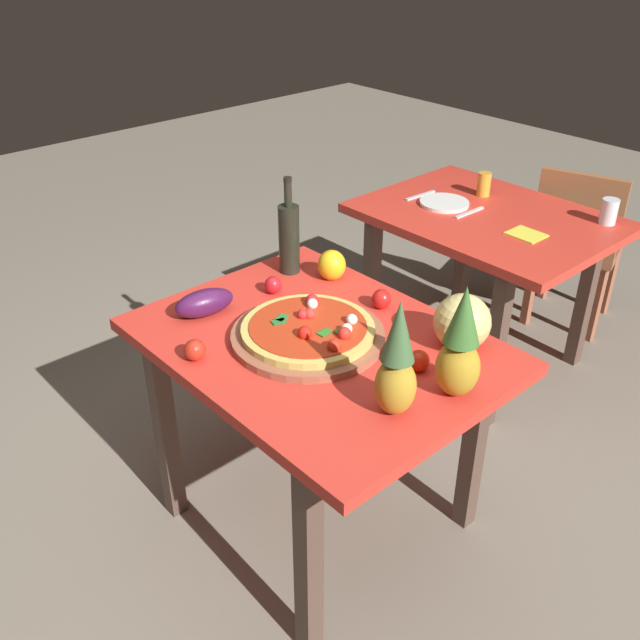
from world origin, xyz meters
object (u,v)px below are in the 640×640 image
object	(u,v)px
wine_bottle	(289,237)
eggplant	(204,303)
melon	(462,322)
display_table	(318,367)
pineapple_right	(397,365)
bell_pepper	(332,265)
tomato_by_bottle	(381,299)
pineapple_left	(460,348)
knife_utensil	(469,213)
tomato_at_corner	(195,350)
dining_chair	(577,240)
pizza_board	(308,336)
drinking_glass_juice	(484,184)
fork_utensil	(420,195)
napkin_folded	(526,234)
drinking_glass_water	(609,211)
tomato_beside_pepper	(273,285)
dinner_plate	(444,203)
tomato_near_board	(419,361)
background_table	(485,237)
pizza	(310,328)

from	to	relation	value
wine_bottle	eggplant	world-z (taller)	wine_bottle
melon	display_table	bearing A→B (deg)	-136.92
pineapple_right	melon	xyz separation A→B (m)	(-0.08, 0.38, -0.06)
bell_pepper	tomato_by_bottle	bearing A→B (deg)	-5.26
pineapple_left	eggplant	bearing A→B (deg)	-161.79
eggplant	wine_bottle	bearing A→B (deg)	98.09
knife_utensil	tomato_by_bottle	bearing A→B (deg)	-69.26
bell_pepper	tomato_at_corner	size ratio (longest dim) A/B	1.71
wine_bottle	dining_chair	bearing A→B (deg)	80.40
dining_chair	pizza_board	xyz separation A→B (m)	(0.12, -1.88, 0.29)
display_table	bell_pepper	xyz separation A→B (m)	(-0.28, 0.32, 0.15)
drinking_glass_juice	fork_utensil	size ratio (longest dim) A/B	0.60
fork_utensil	napkin_folded	xyz separation A→B (m)	(0.58, -0.01, -0.00)
pineapple_left	pizza_board	bearing A→B (deg)	-166.09
drinking_glass_water	fork_utensil	bearing A→B (deg)	-155.02
fork_utensil	napkin_folded	bearing A→B (deg)	2.53
eggplant	tomato_at_corner	distance (m)	0.26
knife_utensil	drinking_glass_water	bearing A→B (deg)	38.21
tomato_beside_pepper	dinner_plate	bearing A→B (deg)	96.80
melon	dinner_plate	distance (m)	1.18
knife_utensil	napkin_folded	world-z (taller)	knife_utensil
drinking_glass_juice	knife_utensil	world-z (taller)	drinking_glass_juice
wine_bottle	drinking_glass_water	world-z (taller)	wine_bottle
tomato_near_board	fork_utensil	world-z (taller)	tomato_near_board
tomato_beside_pepper	knife_utensil	distance (m)	1.09
melon	fork_utensil	distance (m)	1.27
pizza_board	bell_pepper	world-z (taller)	bell_pepper
pizza_board	pineapple_left	world-z (taller)	pineapple_left
tomato_beside_pepper	eggplant	bearing A→B (deg)	-96.94
background_table	napkin_folded	bearing A→B (deg)	-16.38
display_table	pineapple_right	world-z (taller)	pineapple_right
pineapple_left	napkin_folded	bearing A→B (deg)	114.31
eggplant	fork_utensil	size ratio (longest dim) A/B	1.11
melon	napkin_folded	size ratio (longest dim) A/B	1.24
display_table	pineapple_left	xyz separation A→B (m)	(0.46, 0.10, 0.25)
background_table	wine_bottle	xyz separation A→B (m)	(-0.16, -0.99, 0.24)
tomato_by_bottle	napkin_folded	world-z (taller)	tomato_by_bottle
wine_bottle	drinking_glass_water	distance (m)	1.40
pizza	dinner_plate	bearing A→B (deg)	110.31
pineapple_left	fork_utensil	size ratio (longest dim) A/B	1.86
pizza_board	tomato_near_board	xyz separation A→B (m)	(0.34, 0.13, 0.02)
drinking_glass_juice	napkin_folded	xyz separation A→B (m)	(0.39, -0.24, -0.05)
eggplant	tomato_near_board	size ratio (longest dim) A/B	3.17
background_table	bell_pepper	world-z (taller)	bell_pepper
wine_bottle	dinner_plate	bearing A→B (deg)	92.40
eggplant	drinking_glass_water	distance (m)	1.76
bell_pepper	eggplant	distance (m)	0.50
background_table	pineapple_left	xyz separation A→B (m)	(0.72, -1.13, 0.26)
fork_utensil	pineapple_left	bearing A→B (deg)	-41.62
dining_chair	melon	distance (m)	1.67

